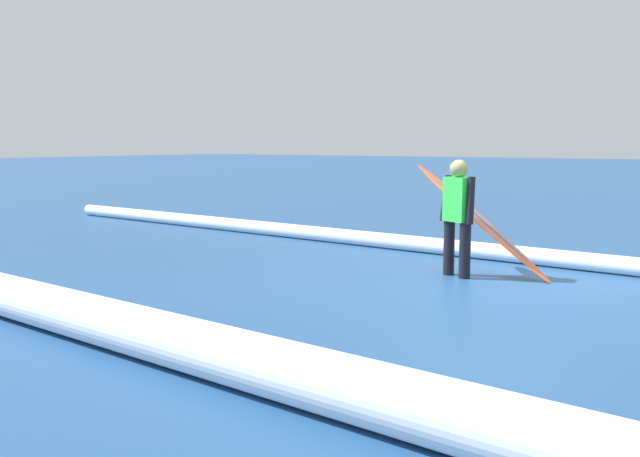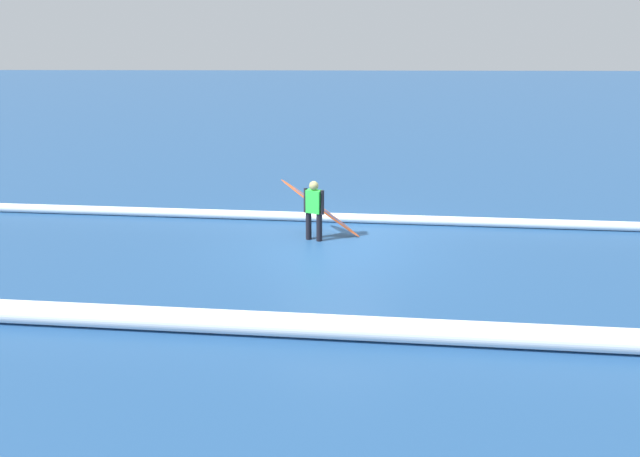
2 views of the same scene
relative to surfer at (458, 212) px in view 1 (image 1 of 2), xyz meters
The scene contains 5 objects.
ground_plane 0.99m from the surfer, 153.92° to the left, with size 134.83×134.83×0.00m, color navy.
surfer is the anchor object (origin of this frame).
surfboard 0.41m from the surfer, 112.63° to the right, with size 1.98×0.57×1.39m.
wave_crest_foreground 1.92m from the surfer, 132.58° to the right, with size 0.24×0.24×22.47m, color white.
wave_crest_midground 4.55m from the surfer, 82.77° to the left, with size 0.40×0.40×16.79m, color white.
Camera 1 is at (-2.96, 7.78, 1.66)m, focal length 39.28 mm.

